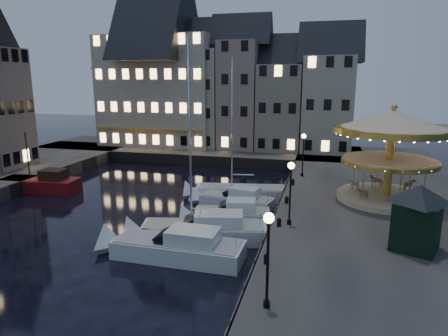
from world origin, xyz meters
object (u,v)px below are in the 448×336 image
(streetlamp_b, at_px, (290,184))
(bollard_a, at_px, (267,258))
(streetlamp_c, at_px, (303,149))
(bollard_b, at_px, (279,222))
(bollard_d, at_px, (293,182))
(bollard_c, at_px, (287,199))
(motorboat_e, at_px, (232,201))
(motorboat_b, at_px, (172,248))
(red_fishing_boat, at_px, (42,185))
(motorboat_c, at_px, (198,231))
(carousel, at_px, (392,138))
(motorboat_f, at_px, (234,193))
(streetlamp_a, at_px, (268,247))
(ticket_kiosk, at_px, (418,206))
(motorboat_d, at_px, (226,216))

(streetlamp_b, height_order, bollard_a, streetlamp_b)
(streetlamp_c, distance_m, bollard_b, 14.22)
(streetlamp_c, xyz_separation_m, bollard_d, (-0.60, -3.50, -2.41))
(bollard_d, bearing_deg, bollard_c, -90.00)
(bollard_c, relative_size, motorboat_e, 0.08)
(bollard_a, relative_size, motorboat_b, 0.06)
(bollard_b, distance_m, motorboat_e, 8.03)
(red_fishing_boat, bearing_deg, motorboat_b, -30.67)
(streetlamp_c, distance_m, motorboat_c, 16.08)
(motorboat_b, bearing_deg, carousel, 39.70)
(motorboat_f, bearing_deg, motorboat_e, -80.91)
(bollard_b, xyz_separation_m, motorboat_b, (-6.01, -3.49, -0.96))
(streetlamp_a, xyz_separation_m, motorboat_e, (-5.26, 15.97, -3.38))
(bollard_a, relative_size, bollard_d, 1.00)
(streetlamp_b, height_order, bollard_c, streetlamp_b)
(bollard_b, relative_size, bollard_c, 1.00)
(streetlamp_a, distance_m, carousel, 18.65)
(streetlamp_a, xyz_separation_m, motorboat_c, (-5.92, 8.93, -3.34))
(streetlamp_a, bearing_deg, red_fishing_boat, 145.78)
(bollard_a, distance_m, motorboat_b, 6.41)
(carousel, relative_size, ticket_kiosk, 2.01)
(streetlamp_c, relative_size, motorboat_f, 0.35)
(motorboat_e, relative_size, motorboat_f, 0.59)
(motorboat_d, xyz_separation_m, motorboat_e, (-0.45, 3.72, 0.00))
(streetlamp_c, height_order, bollard_b, streetlamp_c)
(motorboat_c, relative_size, carousel, 1.46)
(bollard_a, xyz_separation_m, motorboat_c, (-5.32, 4.93, -0.92))
(bollard_b, relative_size, motorboat_e, 0.08)
(streetlamp_c, bearing_deg, motorboat_f, -139.89)
(bollard_b, bearing_deg, bollard_d, 90.00)
(streetlamp_b, xyz_separation_m, bollard_a, (-0.60, -6.00, -2.41))
(bollard_d, xyz_separation_m, motorboat_e, (-4.66, -4.03, -0.96))
(streetlamp_a, distance_m, motorboat_e, 17.15)
(streetlamp_a, height_order, bollard_b, streetlamp_a)
(motorboat_b, bearing_deg, motorboat_d, 73.87)
(red_fishing_boat, bearing_deg, streetlamp_b, -14.78)
(bollard_a, distance_m, motorboat_c, 7.31)
(streetlamp_c, distance_m, bollard_c, 9.34)
(streetlamp_c, height_order, motorboat_f, motorboat_f)
(streetlamp_b, bearing_deg, bollard_c, 97.59)
(motorboat_e, bearing_deg, motorboat_f, 99.09)
(motorboat_c, distance_m, motorboat_d, 3.50)
(bollard_d, bearing_deg, motorboat_b, -113.24)
(red_fishing_boat, bearing_deg, bollard_b, -16.28)
(streetlamp_a, relative_size, motorboat_e, 0.58)
(streetlamp_a, bearing_deg, bollard_c, 92.37)
(streetlamp_b, distance_m, motorboat_d, 6.29)
(bollard_b, relative_size, red_fishing_boat, 0.08)
(ticket_kiosk, bearing_deg, motorboat_c, 175.29)
(streetlamp_b, height_order, streetlamp_c, same)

